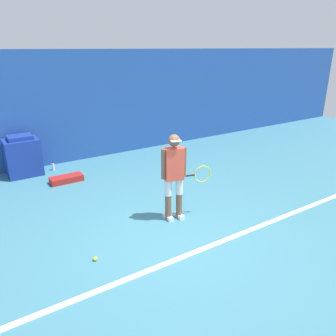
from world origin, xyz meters
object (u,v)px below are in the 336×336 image
object	(u,v)px
tennis_ball	(95,259)
covered_chair	(23,156)
water_bottle	(53,167)
equipment_bag	(67,179)
tennis_player	(175,174)

from	to	relation	value
tennis_ball	covered_chair	world-z (taller)	covered_chair
covered_chair	water_bottle	xyz separation A→B (m)	(0.70, -0.08, -0.40)
tennis_ball	water_bottle	bearing A→B (deg)	83.40
equipment_bag	covered_chair	bearing A→B (deg)	124.95
covered_chair	water_bottle	distance (m)	0.81
tennis_player	tennis_ball	world-z (taller)	tennis_player
tennis_player	water_bottle	size ratio (longest dim) A/B	7.37
tennis_player	covered_chair	bearing A→B (deg)	131.00
covered_chair	equipment_bag	size ratio (longest dim) A/B	1.34
equipment_bag	water_bottle	world-z (taller)	water_bottle
covered_chair	equipment_bag	bearing A→B (deg)	-55.05
tennis_player	water_bottle	xyz separation A→B (m)	(-1.28, 3.98, -0.83)
covered_chair	tennis_ball	bearing A→B (deg)	-87.67
equipment_bag	water_bottle	distance (m)	1.01
water_bottle	tennis_ball	bearing A→B (deg)	-96.60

